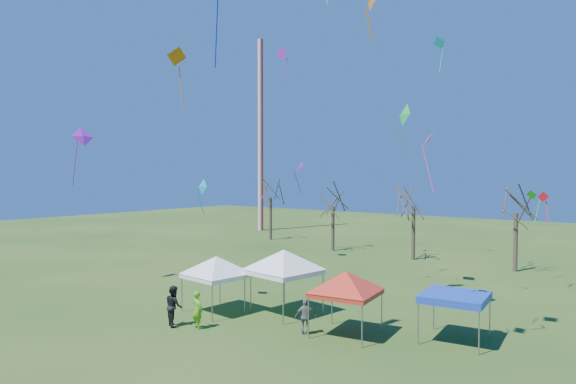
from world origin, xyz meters
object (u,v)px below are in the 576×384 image
at_px(tree_0, 271,182).
at_px(tree_2, 414,187).
at_px(tent_white_west, 216,260).
at_px(person_grey, 306,317).
at_px(tent_red, 346,275).
at_px(tent_blue, 455,298).
at_px(tent_white_mid, 284,254).
at_px(person_green, 198,310).
at_px(person_dark, 174,306).
at_px(tree_3, 516,192).
at_px(radio_mast, 260,135).
at_px(tree_1, 333,191).

bearing_deg(tree_0, tree_2, -9.24).
bearing_deg(tent_white_west, person_grey, -1.82).
relative_size(tree_0, tent_red, 2.20).
bearing_deg(tree_0, tent_red, -44.81).
height_order(tent_red, tent_blue, tent_red).
bearing_deg(tent_white_mid, person_green, -109.45).
bearing_deg(tent_white_west, person_dark, -87.48).
distance_m(tent_white_mid, person_grey, 4.39).
relative_size(tree_3, tent_white_west, 2.02).
height_order(radio_mast, tree_1, radio_mast).
relative_size(radio_mast, person_dark, 12.71).
distance_m(tent_white_west, person_grey, 6.34).
relative_size(tree_2, person_grey, 4.98).
relative_size(tree_2, tent_red, 2.13).
xyz_separation_m(tent_white_west, tent_red, (7.56, 0.84, -0.05)).
relative_size(radio_mast, tree_1, 3.31).
bearing_deg(tree_1, person_green, -71.52).
distance_m(tree_2, tree_3, 8.41).
bearing_deg(person_grey, tent_white_west, -42.02).
height_order(tent_blue, person_green, tent_blue).
bearing_deg(person_grey, person_green, -12.53).
distance_m(tree_3, person_dark, 27.30).
relative_size(radio_mast, tent_white_west, 6.37).
relative_size(tree_0, tree_3, 1.07).
distance_m(tree_0, tree_1, 10.47).
xyz_separation_m(tent_white_mid, tent_blue, (8.81, 1.02, -1.22)).
relative_size(radio_mast, tree_0, 2.96).
distance_m(person_grey, person_dark, 6.53).
relative_size(tree_2, tent_white_mid, 1.85).
height_order(tent_white_west, tent_red, tent_white_west).
xyz_separation_m(tent_red, tent_blue, (4.28, 2.18, -0.81)).
xyz_separation_m(tent_white_mid, person_dark, (-2.89, -5.02, -2.19)).
xyz_separation_m(tree_0, person_grey, (23.14, -25.55, -5.66)).
height_order(tree_1, tent_red, tree_1).
xyz_separation_m(tent_white_mid, person_grey, (2.99, -2.20, -2.35)).
relative_size(tent_blue, person_grey, 1.82).
relative_size(tent_red, person_dark, 1.95).
distance_m(tent_red, person_green, 7.31).
height_order(tree_0, person_green, tree_0).
height_order(radio_mast, tent_white_west, radio_mast).
relative_size(tree_3, tent_red, 2.06).
bearing_deg(person_grey, tree_2, -118.52).
xyz_separation_m(person_green, person_grey, (4.62, 2.43, -0.08)).
height_order(tent_red, person_dark, tent_red).
bearing_deg(tent_white_mid, person_dark, -119.95).
relative_size(tree_1, tree_3, 0.95).
bearing_deg(tent_red, tree_3, 84.07).
relative_size(tent_red, person_grey, 2.34).
bearing_deg(tree_0, tree_3, -7.08).
bearing_deg(radio_mast, person_green, -53.42).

